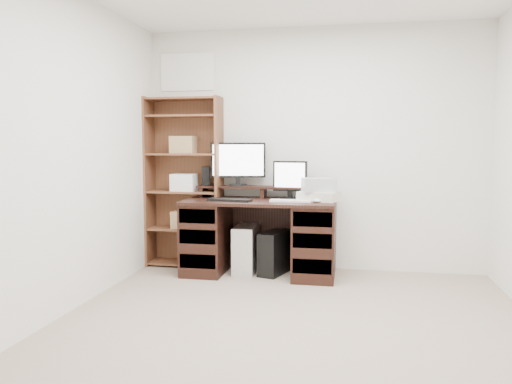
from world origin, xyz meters
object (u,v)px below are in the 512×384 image
(printer, at_px, (319,196))
(tower_black, at_px, (275,253))
(bookshelf, at_px, (185,181))
(monitor_small, at_px, (290,178))
(monitor_wide, at_px, (238,162))
(tower_silver, at_px, (246,249))
(desk, at_px, (260,236))

(printer, distance_m, tower_black, 0.72)
(bookshelf, bearing_deg, monitor_small, -2.59)
(monitor_wide, distance_m, bookshelf, 0.62)
(monitor_small, distance_m, tower_silver, 0.85)
(desk, distance_m, printer, 0.71)
(monitor_wide, height_order, printer, monitor_wide)
(monitor_small, height_order, printer, monitor_small)
(tower_silver, height_order, tower_black, tower_silver)
(printer, xyz_separation_m, tower_silver, (-0.73, 0.03, -0.56))
(desk, xyz_separation_m, tower_black, (0.15, 0.02, -0.17))
(tower_black, relative_size, bookshelf, 0.26)
(tower_black, bearing_deg, tower_silver, -169.12)
(bookshelf, bearing_deg, monitor_wide, -1.00)
(monitor_small, relative_size, tower_silver, 0.81)
(tower_silver, relative_size, bookshelf, 0.26)
(tower_silver, height_order, bookshelf, bookshelf)
(printer, bearing_deg, monitor_small, 170.96)
(tower_black, bearing_deg, desk, -153.35)
(tower_silver, bearing_deg, monitor_wide, 128.21)
(monitor_small, height_order, bookshelf, bookshelf)
(printer, height_order, bookshelf, bookshelf)
(desk, height_order, bookshelf, bookshelf)
(tower_silver, bearing_deg, monitor_small, 12.68)
(monitor_wide, distance_m, printer, 0.93)
(monitor_small, bearing_deg, monitor_wide, -175.27)
(monitor_wide, xyz_separation_m, monitor_small, (0.55, -0.04, -0.16))
(printer, relative_size, bookshelf, 0.20)
(monitor_wide, distance_m, monitor_small, 0.57)
(desk, xyz_separation_m, monitor_wide, (-0.27, 0.20, 0.73))
(desk, relative_size, tower_black, 3.21)
(desk, height_order, monitor_small, monitor_small)
(desk, bearing_deg, monitor_small, 29.85)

